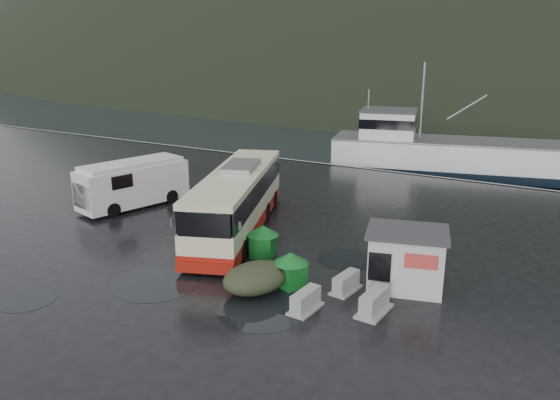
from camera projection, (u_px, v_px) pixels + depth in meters
The scene contains 14 objects.
ground at pixel (202, 249), 26.33m from camera, with size 160.00×160.00×0.00m, color black.
harbor_water at pixel (512, 86), 118.16m from camera, with size 300.00×180.00×0.02m, color black.
quay_edge at pixel (357, 168), 43.03m from camera, with size 160.00×0.60×1.50m, color #999993.
coach_bus at pixel (238, 231), 28.85m from camera, with size 3.03×12.12×3.43m, color beige, non-canonical shape.
white_van at pixel (135, 206), 33.08m from camera, with size 2.29×6.68×2.79m, color white, non-canonical shape.
waste_bin_left at pixel (291, 286), 22.40m from camera, with size 1.05×1.05×1.46m, color #126721, non-canonical shape.
waste_bin_right at pixel (263, 256), 25.51m from camera, with size 1.08×1.08×1.50m, color #126721, non-canonical shape.
dome_tent at pixel (256, 291), 21.94m from camera, with size 2.09×2.93×1.15m, color #303821, non-canonical shape.
ticket_kiosk at pixel (404, 287), 22.24m from camera, with size 3.18×2.41×2.49m, color silver, non-canonical shape.
jersey_barrier_a at pixel (374, 312), 20.20m from camera, with size 0.87×1.73×0.87m, color #999993, non-canonical shape.
jersey_barrier_b at pixel (305, 310), 20.39m from camera, with size 0.78×1.56×0.78m, color #999993, non-canonical shape.
jersey_barrier_c at pixel (346, 291), 21.92m from camera, with size 0.75×1.50×0.75m, color #999993, non-canonical shape.
fishing_trawler at pixel (451, 160), 45.77m from camera, with size 22.99×5.06×9.20m, color white, non-canonical shape.
puddles at pixel (212, 288), 22.17m from camera, with size 11.71×12.37×0.01m.
Camera 1 is at (15.39, -19.54, 9.71)m, focal length 35.00 mm.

